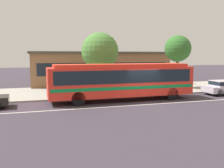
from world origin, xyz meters
name	(u,v)px	position (x,y,z in m)	size (l,w,h in m)	color
ground_plane	(144,102)	(0.00, 0.00, 0.00)	(120.00, 120.00, 0.00)	#3A333D
sidewalk_slab	(116,90)	(0.00, 6.66, 0.06)	(60.00, 8.00, 0.12)	#A39E92
lane_stripe_center	(148,104)	(0.00, -0.80, 0.00)	(56.00, 0.16, 0.01)	silver
transit_bus	(122,79)	(-1.29, 1.31, 1.68)	(11.41, 2.54, 2.88)	red
pedestrian_waiting_near_sign	(54,84)	(-6.29, 4.50, 1.16)	(0.44, 0.44, 1.77)	#29353C
pedestrian_walking_along_curb	(75,83)	(-4.52, 4.74, 1.08)	(0.48, 0.48, 1.65)	#7B635B
pedestrian_standing_by_tree	(172,82)	(4.22, 3.12, 1.09)	(0.47, 0.47, 1.67)	#75635D
bus_stop_sign	(159,74)	(2.90, 3.16, 1.83)	(0.08, 0.44, 2.68)	gray
street_tree_near_stop	(100,51)	(-1.85, 6.10, 3.92)	(3.55, 3.55, 5.60)	brown
street_tree_mid_block	(178,49)	(6.58, 6.05, 4.23)	(2.77, 2.77, 5.53)	brown
station_building	(99,68)	(-0.22, 13.02, 2.00)	(16.61, 6.90, 3.98)	#8C6141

